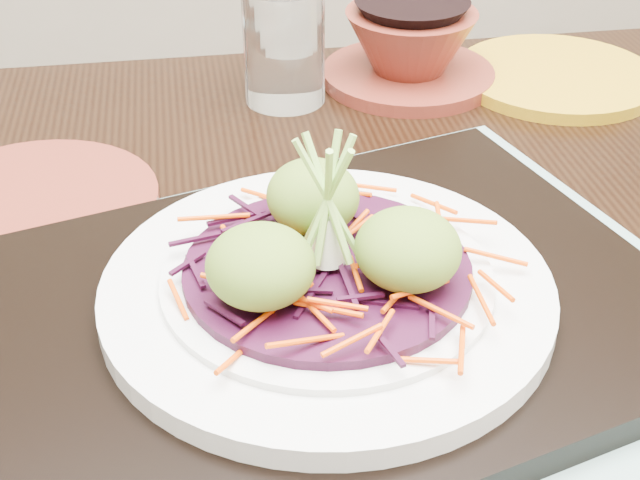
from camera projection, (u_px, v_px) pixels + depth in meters
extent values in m
cube|color=black|center=(358.00, 333.00, 0.53)|extent=(1.21, 0.83, 0.04)
cube|color=gray|center=(327.00, 327.00, 0.50)|extent=(0.51, 0.44, 0.00)
cube|color=black|center=(327.00, 312.00, 0.49)|extent=(0.44, 0.37, 0.02)
cylinder|color=silver|center=(327.00, 290.00, 0.49)|extent=(0.25, 0.25, 0.01)
cylinder|color=silver|center=(327.00, 278.00, 0.48)|extent=(0.18, 0.18, 0.01)
cylinder|color=#380B23|center=(327.00, 269.00, 0.48)|extent=(0.16, 0.16, 0.01)
ellipsoid|color=olive|center=(261.00, 266.00, 0.44)|extent=(0.06, 0.06, 0.04)
ellipsoid|color=olive|center=(408.00, 250.00, 0.46)|extent=(0.06, 0.06, 0.04)
ellipsoid|color=olive|center=(313.00, 197.00, 0.50)|extent=(0.06, 0.06, 0.04)
cylinder|color=maroon|center=(32.00, 206.00, 0.60)|extent=(0.17, 0.17, 0.01)
cylinder|color=white|center=(284.00, 46.00, 0.73)|extent=(0.08, 0.08, 0.10)
cylinder|color=maroon|center=(408.00, 75.00, 0.78)|extent=(0.17, 0.17, 0.01)
cylinder|color=#AC7F13|center=(556.00, 76.00, 0.78)|extent=(0.18, 0.18, 0.01)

